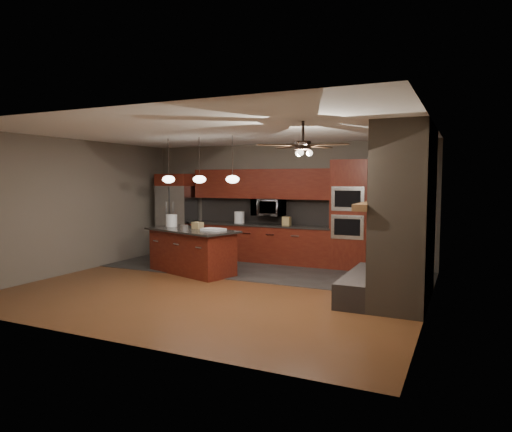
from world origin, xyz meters
The scene contains 22 objects.
ground centered at (0.00, 0.00, 0.00)m, with size 7.00×7.00×0.00m, color #5A311B.
ceiling centered at (0.00, 0.00, 2.80)m, with size 7.00×6.00×0.02m, color white.
back_wall centered at (0.00, 3.00, 1.40)m, with size 7.00×0.02×2.80m, color #635A4F.
right_wall centered at (3.50, 0.00, 1.40)m, with size 0.02×6.00×2.80m, color #635A4F.
left_wall centered at (-3.50, 0.00, 1.40)m, with size 0.02×6.00×2.80m, color #635A4F.
slate_tile_patch centered at (0.00, 1.80, 0.01)m, with size 7.00×2.40×0.01m, color #2E2C29.
fireplace_column centered at (3.04, 0.40, 1.30)m, with size 1.30×2.10×2.80m.
back_cabinetry centered at (-0.48, 2.74, 0.89)m, with size 3.59×0.64×2.20m.
oven_tower centered at (1.70, 2.69, 1.19)m, with size 0.80×0.63×2.38m.
microwave centered at (-0.27, 2.75, 1.30)m, with size 0.73×0.41×0.50m, color silver.
refrigerator centered at (-2.77, 2.62, 1.05)m, with size 0.90×0.75×2.10m.
kitchen_island centered at (-1.21, 0.87, 0.47)m, with size 2.25×1.52×0.92m.
white_bucket centered at (-1.90, 1.14, 1.05)m, with size 0.25×0.25×0.27m, color silver.
paint_can centered at (-1.22, 0.60, 0.98)m, with size 0.17×0.17×0.11m, color #B3B3B8.
paint_tray centered at (-0.68, 0.85, 0.94)m, with size 0.45×0.31×0.04m, color silver.
cardboard_box centered at (-1.16, 1.02, 0.99)m, with size 0.22×0.16×0.14m, color #997F4F.
counter_bucket centered at (-1.02, 2.70, 1.04)m, with size 0.25×0.25×0.28m, color white.
counter_box centered at (0.23, 2.65, 1.00)m, with size 0.18×0.14×0.20m, color tan.
pendant_left centered at (-1.65, 0.70, 1.96)m, with size 0.26×0.26×0.92m.
pendant_center centered at (-0.90, 0.70, 1.96)m, with size 0.26×0.26×0.92m.
pendant_right centered at (-0.15, 0.70, 1.96)m, with size 0.26×0.26×0.92m.
ceiling_fan centered at (1.80, -0.80, 2.46)m, with size 1.27×1.33×0.41m.
Camera 1 is at (4.00, -7.14, 1.96)m, focal length 32.00 mm.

